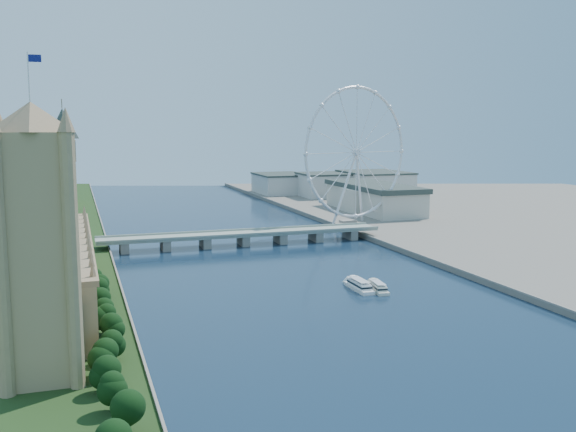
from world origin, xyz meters
name	(u,v)px	position (x,y,z in m)	size (l,w,h in m)	color
ground	(467,399)	(0.00, 0.00, 0.00)	(2000.00, 2000.00, 0.00)	#1C3D50
tree_row	(107,338)	(-113.00, 74.00, 9.74)	(9.06, 217.06, 22.53)	black
victoria_tower	(37,235)	(-135.00, 55.00, 54.49)	(28.16, 28.16, 112.00)	tan
parliament_range	(67,267)	(-128.00, 170.00, 18.48)	(24.00, 200.00, 70.00)	tan
big_ben	(65,163)	(-128.00, 278.00, 66.57)	(20.02, 20.02, 110.00)	tan
westminster_bridge	(243,236)	(0.00, 300.00, 6.63)	(220.00, 22.00, 9.50)	gray
london_eye	(356,153)	(119.98, 355.08, 67.52)	(113.60, 39.12, 124.30)	silver
county_hall	(373,214)	(175.00, 430.00, 0.00)	(54.00, 144.00, 35.00)	beige
city_skyline	(220,190)	(39.22, 560.08, 16.96)	(505.00, 280.00, 32.00)	beige
tour_boat_near	(359,290)	(26.89, 144.51, 0.00)	(7.55, 29.54, 6.52)	white
tour_boat_far	(377,291)	(35.45, 138.97, 0.00)	(6.65, 26.21, 5.76)	silver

